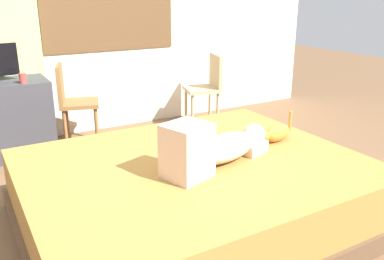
% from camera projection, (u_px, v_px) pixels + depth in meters
% --- Properties ---
extents(ground_plane, '(16.00, 16.00, 0.00)m').
position_uv_depth(ground_plane, '(189.00, 235.00, 2.75)').
color(ground_plane, brown).
extents(back_wall_with_window, '(6.40, 0.14, 2.90)m').
position_uv_depth(back_wall_with_window, '(72.00, 1.00, 4.37)').
color(back_wall_with_window, beige).
rests_on(back_wall_with_window, ground).
extents(bed, '(2.26, 1.83, 0.46)m').
position_uv_depth(bed, '(194.00, 193.00, 2.83)').
color(bed, brown).
rests_on(bed, ground).
extents(person_lying, '(0.93, 0.50, 0.34)m').
position_uv_depth(person_lying, '(216.00, 147.00, 2.69)').
color(person_lying, '#CCB299').
rests_on(person_lying, bed).
extents(cat, '(0.35, 0.16, 0.21)m').
position_uv_depth(cat, '(276.00, 133.00, 3.10)').
color(cat, '#C67A2D').
rests_on(cat, bed).
extents(desk, '(0.90, 0.56, 0.74)m').
position_uv_depth(desk, '(2.00, 120.00, 3.97)').
color(desk, '#38383D').
rests_on(desk, ground).
extents(cup, '(0.07, 0.07, 0.09)m').
position_uv_depth(cup, '(23.00, 78.00, 3.78)').
color(cup, '#B23D38').
rests_on(cup, desk).
extents(chair_by_desk, '(0.47, 0.47, 0.86)m').
position_uv_depth(chair_by_desk, '(72.00, 99.00, 4.17)').
color(chair_by_desk, brown).
rests_on(chair_by_desk, ground).
extents(chair_spare, '(0.47, 0.47, 0.86)m').
position_uv_depth(chair_spare, '(207.00, 85.00, 4.80)').
color(chair_spare, tan).
rests_on(chair_spare, ground).
extents(curtain_left, '(0.44, 0.06, 2.68)m').
position_uv_depth(curtain_left, '(14.00, 14.00, 4.02)').
color(curtain_left, '#ADCC75').
rests_on(curtain_left, ground).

